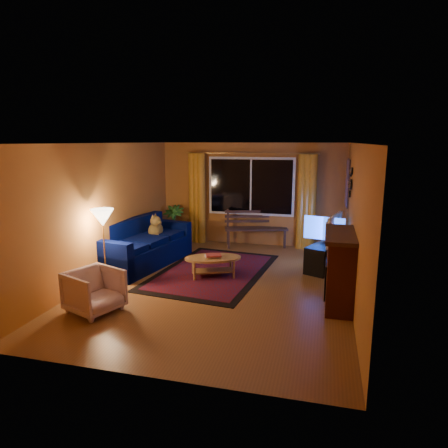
% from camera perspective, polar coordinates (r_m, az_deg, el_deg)
% --- Properties ---
extents(floor, '(4.50, 6.00, 0.02)m').
position_cam_1_polar(floor, '(7.30, -0.59, -8.64)').
color(floor, brown).
rests_on(floor, ground).
extents(ceiling, '(4.50, 6.00, 0.02)m').
position_cam_1_polar(ceiling, '(6.84, -0.63, 11.55)').
color(ceiling, white).
rests_on(ceiling, ground).
extents(wall_back, '(4.50, 0.02, 2.50)m').
position_cam_1_polar(wall_back, '(9.87, 3.91, 4.26)').
color(wall_back, '#B77030').
rests_on(wall_back, ground).
extents(wall_left, '(0.02, 6.00, 2.50)m').
position_cam_1_polar(wall_left, '(7.85, -16.78, 1.83)').
color(wall_left, '#B77030').
rests_on(wall_left, ground).
extents(wall_right, '(0.02, 6.00, 2.50)m').
position_cam_1_polar(wall_right, '(6.75, 18.26, 0.19)').
color(wall_right, '#B77030').
rests_on(wall_right, ground).
extents(window, '(2.00, 0.02, 1.30)m').
position_cam_1_polar(window, '(9.78, 3.86, 5.37)').
color(window, black).
rests_on(window, wall_back).
extents(curtain_rod, '(3.20, 0.03, 0.03)m').
position_cam_1_polar(curtain_rod, '(9.68, 3.87, 10.05)').
color(curtain_rod, '#BF8C3F').
rests_on(curtain_rod, wall_back).
extents(curtain_left, '(0.36, 0.36, 2.24)m').
position_cam_1_polar(curtain_left, '(10.09, -3.81, 3.68)').
color(curtain_left, orange).
rests_on(curtain_left, ground).
extents(curtain_right, '(0.36, 0.36, 2.24)m').
position_cam_1_polar(curtain_right, '(9.60, 11.71, 3.05)').
color(curtain_right, orange).
rests_on(curtain_right, ground).
extents(bench, '(1.57, 0.86, 0.45)m').
position_cam_1_polar(bench, '(9.77, 4.57, -1.94)').
color(bench, '#35221E').
rests_on(bench, ground).
extents(potted_plant, '(0.56, 0.56, 0.95)m').
position_cam_1_polar(potted_plant, '(10.14, -7.21, -0.03)').
color(potted_plant, '#235B1E').
rests_on(potted_plant, ground).
extents(sofa, '(1.39, 2.43, 0.93)m').
position_cam_1_polar(sofa, '(8.45, -11.42, -2.67)').
color(sofa, '#000737').
rests_on(sofa, ground).
extents(dog, '(0.38, 0.50, 0.52)m').
position_cam_1_polar(dog, '(8.82, -9.75, -0.31)').
color(dog, olive).
rests_on(dog, sofa).
extents(armchair, '(0.86, 0.89, 0.72)m').
position_cam_1_polar(armchair, '(6.37, -18.04, -8.83)').
color(armchair, beige).
rests_on(armchair, ground).
extents(floor_lamp, '(0.24, 0.24, 1.37)m').
position_cam_1_polar(floor_lamp, '(7.36, -16.72, -3.31)').
color(floor_lamp, '#BF8C3F').
rests_on(floor_lamp, ground).
extents(rug, '(2.27, 3.26, 0.02)m').
position_cam_1_polar(rug, '(7.94, -1.61, -6.78)').
color(rug, '#640502').
rests_on(rug, ground).
extents(coffee_table, '(1.39, 1.39, 0.39)m').
position_cam_1_polar(coffee_table, '(7.62, -1.57, -6.14)').
color(coffee_table, '#A87841').
rests_on(coffee_table, ground).
extents(tv_console, '(0.91, 1.34, 0.53)m').
position_cam_1_polar(tv_console, '(8.34, 14.59, -4.41)').
color(tv_console, black).
rests_on(tv_console, ground).
extents(television, '(0.38, 1.02, 0.59)m').
position_cam_1_polar(television, '(8.21, 14.80, -0.65)').
color(television, black).
rests_on(television, tv_console).
extents(fireplace, '(0.40, 1.20, 1.10)m').
position_cam_1_polar(fireplace, '(6.53, 16.23, -6.44)').
color(fireplace, maroon).
rests_on(fireplace, ground).
extents(mirror_cluster, '(0.06, 0.60, 0.56)m').
position_cam_1_polar(mirror_cluster, '(7.96, 17.57, 5.92)').
color(mirror_cluster, black).
rests_on(mirror_cluster, wall_right).
extents(painting, '(0.04, 0.76, 0.96)m').
position_cam_1_polar(painting, '(9.11, 17.21, 5.67)').
color(painting, orange).
rests_on(painting, wall_right).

